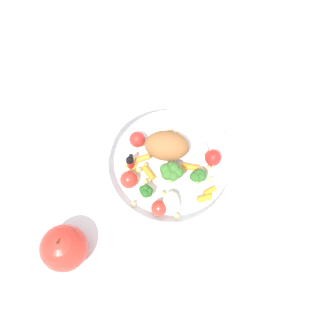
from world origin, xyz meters
name	(u,v)px	position (x,y,z in m)	size (l,w,h in m)	color
ground_plane	(174,170)	(0.00, 0.00, 0.00)	(2.40, 2.40, 0.00)	white
food_container	(169,166)	(0.00, 0.01, 0.03)	(0.26, 0.26, 0.07)	white
loose_apple	(64,248)	(-0.12, 0.22, 0.04)	(0.08, 0.08, 0.10)	red
folded_napkin	(246,91)	(0.15, -0.19, 0.00)	(0.11, 0.11, 0.01)	white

